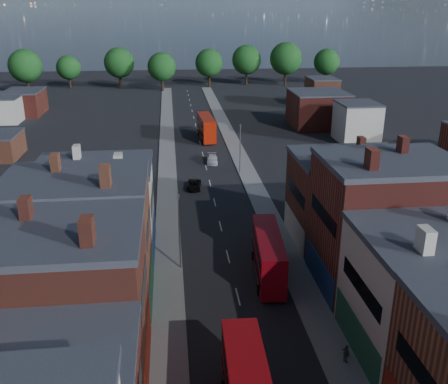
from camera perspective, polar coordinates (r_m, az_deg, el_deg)
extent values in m
cube|color=gray|center=(70.75, -6.48, -0.76)|extent=(3.00, 200.00, 0.12)
cube|color=gray|center=(71.78, 3.95, -0.35)|extent=(3.00, 200.00, 0.12)
cylinder|color=slate|center=(50.80, -5.12, -4.74)|extent=(0.16, 0.16, 8.00)
cube|color=slate|center=(49.23, -5.27, -0.53)|extent=(0.25, 0.70, 0.25)
cylinder|color=slate|center=(79.72, 1.85, 4.82)|extent=(0.16, 0.16, 8.00)
cube|color=slate|center=(78.72, 1.89, 7.62)|extent=(0.25, 0.70, 0.25)
cube|color=#A00915|center=(50.07, 5.09, -7.13)|extent=(3.30, 10.71, 4.22)
cube|color=black|center=(50.45, 5.06, -7.95)|extent=(3.29, 9.87, 0.86)
cube|color=black|center=(49.61, 5.12, -6.10)|extent=(3.29, 9.87, 0.86)
cylinder|color=black|center=(48.01, 4.00, -11.10)|extent=(0.37, 0.98, 0.96)
cylinder|color=black|center=(48.28, 6.88, -11.02)|extent=(0.37, 0.98, 0.96)
cylinder|color=black|center=(53.85, 3.37, -7.33)|extent=(0.37, 0.98, 0.96)
cylinder|color=black|center=(54.08, 5.92, -7.28)|extent=(0.37, 0.98, 0.96)
cube|color=#A51907|center=(101.61, -2.03, 7.43)|extent=(3.10, 11.01, 4.35)
cube|color=black|center=(101.80, -2.03, 6.96)|extent=(3.11, 10.15, 0.89)
cube|color=black|center=(101.38, -2.04, 8.00)|extent=(3.11, 10.15, 0.89)
cylinder|color=black|center=(98.59, -2.46, 5.79)|extent=(0.35, 1.01, 0.99)
cylinder|color=black|center=(98.92, -1.03, 5.86)|extent=(0.35, 1.01, 0.99)
cylinder|color=black|center=(105.30, -2.95, 6.75)|extent=(0.35, 1.01, 0.99)
cylinder|color=black|center=(105.60, -1.60, 6.81)|extent=(0.35, 1.01, 0.99)
imported|color=black|center=(74.17, -3.47, 0.81)|extent=(2.43, 4.50, 1.20)
imported|color=silver|center=(86.40, -1.37, 3.77)|extent=(2.13, 4.61, 1.30)
imported|color=#534F47|center=(40.79, 13.79, -17.51)|extent=(0.66, 0.99, 1.55)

